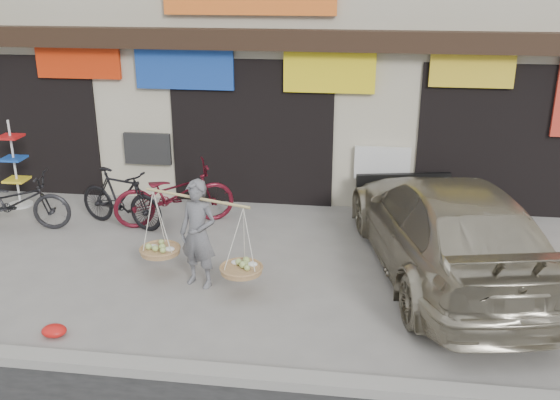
# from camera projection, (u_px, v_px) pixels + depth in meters

# --- Properties ---
(ground) EXTENTS (70.00, 70.00, 0.00)m
(ground) POSITION_uv_depth(u_px,v_px,m) (208.00, 288.00, 8.70)
(ground) COLOR gray
(ground) RESTS_ON ground
(kerb) EXTENTS (70.00, 0.25, 0.12)m
(kerb) POSITION_uv_depth(u_px,v_px,m) (164.00, 369.00, 6.82)
(kerb) COLOR gray
(kerb) RESTS_ON ground
(shophouse_block) EXTENTS (14.00, 6.32, 7.00)m
(shophouse_block) POSITION_uv_depth(u_px,v_px,m) (275.00, 6.00, 13.48)
(shophouse_block) COLOR #BAB096
(shophouse_block) RESTS_ON ground
(street_vendor) EXTENTS (1.84, 1.00, 1.54)m
(street_vendor) POSITION_uv_depth(u_px,v_px,m) (198.00, 238.00, 8.56)
(street_vendor) COLOR slate
(street_vendor) RESTS_ON ground
(bike_0) EXTENTS (1.96, 0.98, 0.99)m
(bike_0) POSITION_uv_depth(u_px,v_px,m) (14.00, 202.00, 10.52)
(bike_0) COLOR black
(bike_0) RESTS_ON ground
(bike_1) EXTENTS (1.77, 0.99, 1.02)m
(bike_1) POSITION_uv_depth(u_px,v_px,m) (121.00, 198.00, 10.65)
(bike_1) COLOR black
(bike_1) RESTS_ON ground
(bike_2) EXTENTS (2.18, 1.49, 1.09)m
(bike_2) POSITION_uv_depth(u_px,v_px,m) (174.00, 194.00, 10.74)
(bike_2) COLOR #4E0D18
(bike_2) RESTS_ON ground
(suv) EXTENTS (3.03, 5.29, 1.44)m
(suv) POSITION_uv_depth(u_px,v_px,m) (447.00, 227.00, 8.89)
(suv) COLOR #A39A83
(suv) RESTS_ON ground
(display_rack) EXTENTS (0.45, 0.45, 1.65)m
(display_rack) POSITION_uv_depth(u_px,v_px,m) (16.00, 172.00, 11.54)
(display_rack) COLOR silver
(display_rack) RESTS_ON ground
(red_bag) EXTENTS (0.31, 0.25, 0.14)m
(red_bag) POSITION_uv_depth(u_px,v_px,m) (54.00, 331.00, 7.53)
(red_bag) COLOR red
(red_bag) RESTS_ON ground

